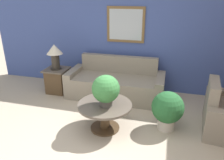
{
  "coord_description": "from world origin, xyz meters",
  "views": [
    {
      "loc": [
        0.94,
        -2.35,
        2.27
      ],
      "look_at": [
        -0.11,
        1.57,
        0.64
      ],
      "focal_mm": 35.0,
      "sensor_mm": 36.0,
      "label": 1
    }
  ],
  "objects_px": {
    "couch_main": "(116,84)",
    "table_lamp": "(55,53)",
    "side_table": "(57,80)",
    "potted_plant_floor": "(167,109)",
    "potted_plant_on_table": "(106,90)",
    "coffee_table": "(105,111)"
  },
  "relations": [
    {
      "from": "side_table",
      "to": "potted_plant_on_table",
      "type": "bearing_deg",
      "value": -38.18
    },
    {
      "from": "side_table",
      "to": "couch_main",
      "type": "bearing_deg",
      "value": 5.17
    },
    {
      "from": "potted_plant_floor",
      "to": "side_table",
      "type": "bearing_deg",
      "value": 160.48
    },
    {
      "from": "couch_main",
      "to": "side_table",
      "type": "height_order",
      "value": "couch_main"
    },
    {
      "from": "couch_main",
      "to": "potted_plant_on_table",
      "type": "bearing_deg",
      "value": -82.62
    },
    {
      "from": "table_lamp",
      "to": "potted_plant_floor",
      "type": "distance_m",
      "value": 2.83
    },
    {
      "from": "potted_plant_on_table",
      "to": "potted_plant_floor",
      "type": "height_order",
      "value": "potted_plant_on_table"
    },
    {
      "from": "side_table",
      "to": "potted_plant_on_table",
      "type": "relative_size",
      "value": 1.08
    },
    {
      "from": "side_table",
      "to": "potted_plant_floor",
      "type": "xyz_separation_m",
      "value": [
        2.61,
        -0.92,
        0.1
      ]
    },
    {
      "from": "couch_main",
      "to": "table_lamp",
      "type": "height_order",
      "value": "table_lamp"
    },
    {
      "from": "coffee_table",
      "to": "side_table",
      "type": "xyz_separation_m",
      "value": [
        -1.56,
        1.21,
        -0.06
      ]
    },
    {
      "from": "couch_main",
      "to": "coffee_table",
      "type": "xyz_separation_m",
      "value": [
        0.14,
        -1.33,
        0.06
      ]
    },
    {
      "from": "side_table",
      "to": "table_lamp",
      "type": "xyz_separation_m",
      "value": [
        0.0,
        0.0,
        0.67
      ]
    },
    {
      "from": "coffee_table",
      "to": "table_lamp",
      "type": "relative_size",
      "value": 1.6
    },
    {
      "from": "couch_main",
      "to": "table_lamp",
      "type": "relative_size",
      "value": 3.73
    },
    {
      "from": "side_table",
      "to": "potted_plant_on_table",
      "type": "distance_m",
      "value": 2.09
    },
    {
      "from": "side_table",
      "to": "potted_plant_on_table",
      "type": "height_order",
      "value": "potted_plant_on_table"
    },
    {
      "from": "table_lamp",
      "to": "potted_plant_floor",
      "type": "height_order",
      "value": "table_lamp"
    },
    {
      "from": "coffee_table",
      "to": "potted_plant_on_table",
      "type": "bearing_deg",
      "value": -51.27
    },
    {
      "from": "side_table",
      "to": "potted_plant_on_table",
      "type": "xyz_separation_m",
      "value": [
        1.6,
        -1.26,
        0.49
      ]
    },
    {
      "from": "side_table",
      "to": "potted_plant_floor",
      "type": "relative_size",
      "value": 0.83
    },
    {
      "from": "couch_main",
      "to": "side_table",
      "type": "distance_m",
      "value": 1.42
    }
  ]
}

